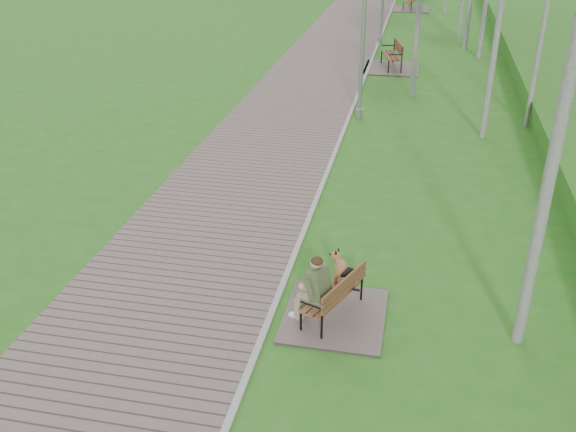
% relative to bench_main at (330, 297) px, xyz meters
% --- Properties ---
extents(ground, '(120.00, 120.00, 0.00)m').
position_rel_bench_main_xyz_m(ground, '(-0.88, 5.92, -0.37)').
color(ground, '#246C19').
rests_on(ground, ground).
extents(walkway, '(3.50, 67.00, 0.04)m').
position_rel_bench_main_xyz_m(walkway, '(-2.63, 27.42, -0.35)').
color(walkway, '#6B5D57').
rests_on(walkway, ground).
extents(kerb, '(0.10, 67.00, 0.05)m').
position_rel_bench_main_xyz_m(kerb, '(-0.88, 27.42, -0.35)').
color(kerb, '#999993').
rests_on(kerb, ground).
extents(bench_main, '(1.55, 1.72, 1.35)m').
position_rel_bench_main_xyz_m(bench_main, '(0.00, 0.00, 0.00)').
color(bench_main, '#6B5D57').
rests_on(bench_main, ground).
extents(bench_second, '(1.96, 2.17, 1.20)m').
position_rel_bench_main_xyz_m(bench_second, '(-0.08, 15.72, -0.15)').
color(bench_second, '#6B5D57').
rests_on(bench_second, ground).
extents(bench_third, '(1.90, 2.11, 1.16)m').
position_rel_bench_main_xyz_m(bench_third, '(0.12, 29.09, -0.15)').
color(bench_third, '#6B5D57').
rests_on(bench_third, ground).
extents(lamp_post_near, '(0.20, 0.20, 5.09)m').
position_rel_bench_main_xyz_m(lamp_post_near, '(-0.60, 9.73, 2.01)').
color(lamp_post_near, gray).
rests_on(lamp_post_near, ground).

